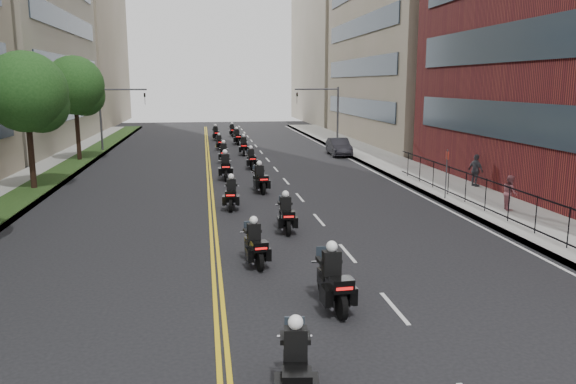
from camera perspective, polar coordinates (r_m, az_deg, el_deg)
name	(u,v)px	position (r m, az deg, el deg)	size (l,w,h in m)	color
sidewalk_right	(422,177)	(36.77, 13.50, 1.52)	(4.00, 90.00, 0.15)	gray
sidewalk_left	(25,187)	(35.62, -25.17, 0.48)	(4.00, 90.00, 0.15)	gray
grass_strip	(39,185)	(35.38, -23.94, 0.67)	(2.00, 90.00, 0.04)	#1F3914
building_right_far	(354,36)	(89.94, 6.69, 15.43)	(15.00, 28.00, 26.00)	gray
building_left_far	(57,33)	(89.22, -22.43, 14.74)	(16.00, 28.00, 26.00)	gray
iron_fence	(522,209)	(24.74, 22.66, -1.60)	(0.05, 28.00, 1.50)	black
traffic_signal_right	(328,108)	(51.89, 4.04, 8.50)	(4.09, 0.20, 5.60)	#3F3F44
traffic_signal_left	(112,109)	(51.25, -17.48, 8.00)	(4.09, 0.20, 5.60)	#3F3F44
motorcycle_0	(296,369)	(11.01, 0.79, -17.57)	(0.69, 2.29, 1.69)	black
motorcycle_1	(333,282)	(15.19, 4.58, -9.12)	(0.62, 2.47, 1.82)	black
motorcycle_2	(255,246)	(18.67, -3.39, -5.49)	(0.67, 2.21, 1.63)	black
motorcycle_3	(286,216)	(22.74, -0.20, -2.42)	(0.53, 2.26, 1.67)	black
motorcycle_4	(231,195)	(26.99, -5.77, -0.32)	(0.62, 2.28, 1.69)	black
motorcycle_5	(260,180)	(30.92, -2.86, 1.23)	(0.70, 2.38, 1.76)	black
motorcycle_6	(225,168)	(35.31, -6.38, 2.47)	(0.58, 2.54, 1.87)	black
motorcycle_7	(251,160)	(39.54, -3.76, 3.29)	(0.52, 2.22, 1.64)	black
motorcycle_8	(224,154)	(42.89, -6.55, 3.88)	(0.54, 2.31, 1.71)	black
motorcycle_9	(244,147)	(47.27, -4.52, 4.61)	(0.59, 2.41, 1.77)	black
motorcycle_10	(219,143)	(51.30, -6.99, 4.95)	(0.59, 2.07, 1.53)	black
motorcycle_11	(237,138)	(55.36, -5.21, 5.52)	(0.63, 2.37, 1.75)	black
motorcycle_12	(216,134)	(59.71, -7.34, 5.86)	(0.65, 2.34, 1.73)	black
motorcycle_13	(232,131)	(63.73, -5.69, 6.18)	(0.54, 2.21, 1.63)	black
parked_sedan	(339,147)	(47.09, 5.19, 4.59)	(1.52, 4.35, 1.43)	black
pedestrian_b	(510,192)	(27.93, 21.62, -0.04)	(0.79, 0.61, 1.62)	#955159
pedestrian_c	(476,170)	(33.58, 18.54, 2.09)	(1.08, 0.45, 1.84)	#43434B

